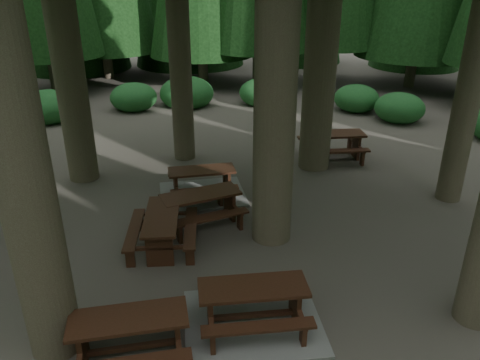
{
  "coord_description": "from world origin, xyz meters",
  "views": [
    {
      "loc": [
        -0.07,
        -8.66,
        5.38
      ],
      "look_at": [
        0.13,
        0.8,
        1.1
      ],
      "focal_mm": 35.0,
      "sensor_mm": 36.0,
      "label": 1
    }
  ],
  "objects_px": {
    "picnic_table_b": "(162,226)",
    "picnic_table_f": "(201,204)",
    "picnic_table_a": "(253,311)",
    "picnic_table_e": "(130,331)",
    "picnic_table_c": "(202,187)",
    "picnic_table_d": "(333,142)"
  },
  "relations": [
    {
      "from": "picnic_table_a",
      "to": "picnic_table_e",
      "type": "xyz_separation_m",
      "value": [
        -1.86,
        -0.68,
        0.24
      ]
    },
    {
      "from": "picnic_table_b",
      "to": "picnic_table_d",
      "type": "height_order",
      "value": "picnic_table_d"
    },
    {
      "from": "picnic_table_a",
      "to": "picnic_table_e",
      "type": "relative_size",
      "value": 1.24
    },
    {
      "from": "picnic_table_f",
      "to": "picnic_table_a",
      "type": "bearing_deg",
      "value": -96.08
    },
    {
      "from": "picnic_table_b",
      "to": "picnic_table_f",
      "type": "height_order",
      "value": "picnic_table_f"
    },
    {
      "from": "picnic_table_d",
      "to": "picnic_table_e",
      "type": "bearing_deg",
      "value": -123.77
    },
    {
      "from": "picnic_table_e",
      "to": "picnic_table_d",
      "type": "bearing_deg",
      "value": 50.01
    },
    {
      "from": "picnic_table_c",
      "to": "picnic_table_d",
      "type": "bearing_deg",
      "value": 23.29
    },
    {
      "from": "picnic_table_b",
      "to": "picnic_table_e",
      "type": "height_order",
      "value": "picnic_table_b"
    },
    {
      "from": "picnic_table_a",
      "to": "picnic_table_d",
      "type": "xyz_separation_m",
      "value": [
        2.79,
        7.39,
        0.29
      ]
    },
    {
      "from": "picnic_table_e",
      "to": "picnic_table_f",
      "type": "height_order",
      "value": "picnic_table_f"
    },
    {
      "from": "picnic_table_a",
      "to": "picnic_table_d",
      "type": "bearing_deg",
      "value": 63.61
    },
    {
      "from": "picnic_table_b",
      "to": "picnic_table_d",
      "type": "bearing_deg",
      "value": -44.93
    },
    {
      "from": "picnic_table_d",
      "to": "picnic_table_f",
      "type": "height_order",
      "value": "picnic_table_d"
    },
    {
      "from": "picnic_table_a",
      "to": "picnic_table_c",
      "type": "xyz_separation_m",
      "value": [
        -1.08,
        4.86,
        -0.02
      ]
    },
    {
      "from": "picnic_table_b",
      "to": "picnic_table_d",
      "type": "distance_m",
      "value": 6.76
    },
    {
      "from": "picnic_table_c",
      "to": "picnic_table_e",
      "type": "xyz_separation_m",
      "value": [
        -0.78,
        -5.54,
        0.26
      ]
    },
    {
      "from": "picnic_table_a",
      "to": "picnic_table_c",
      "type": "distance_m",
      "value": 4.98
    },
    {
      "from": "picnic_table_b",
      "to": "picnic_table_f",
      "type": "distance_m",
      "value": 1.23
    },
    {
      "from": "picnic_table_c",
      "to": "picnic_table_f",
      "type": "relative_size",
      "value": 1.11
    },
    {
      "from": "picnic_table_b",
      "to": "picnic_table_e",
      "type": "bearing_deg",
      "value": 176.05
    },
    {
      "from": "picnic_table_b",
      "to": "picnic_table_f",
      "type": "bearing_deg",
      "value": -39.84
    }
  ]
}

